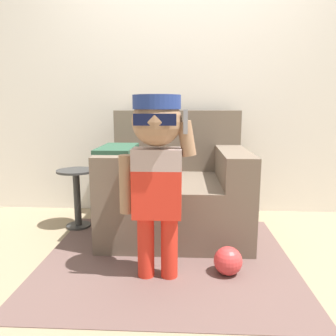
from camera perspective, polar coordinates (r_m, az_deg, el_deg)
name	(u,v)px	position (r m, az deg, el deg)	size (l,w,h in m)	color
ground_plane	(185,236)	(2.66, 2.99, -11.74)	(10.00, 10.00, 0.00)	#998466
wall_back	(186,75)	(3.18, 3.21, 15.80)	(10.00, 0.05, 2.60)	silver
armchair	(176,190)	(2.69, 1.32, -3.78)	(1.13, 0.96, 0.98)	#6B5B4C
person_child	(157,160)	(1.85, -2.00, 1.48)	(0.44, 0.33, 1.07)	red
side_table	(77,193)	(2.86, -15.58, -4.19)	(0.31, 0.31, 0.50)	#333333
rug	(167,257)	(2.30, -0.16, -15.32)	(1.64, 1.49, 0.01)	brown
toy_ball	(228,261)	(2.10, 10.41, -15.61)	(0.17, 0.17, 0.17)	#D13838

